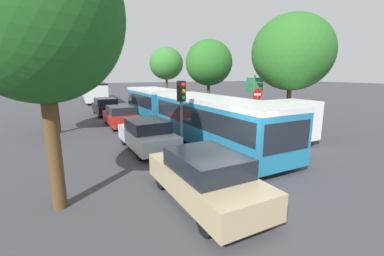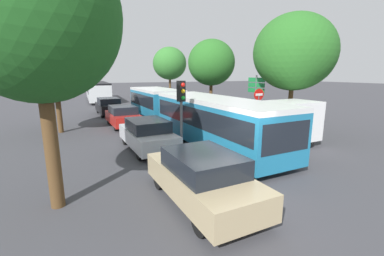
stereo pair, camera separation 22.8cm
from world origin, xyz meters
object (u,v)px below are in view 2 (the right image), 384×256
direction_sign_post (256,91)px  tree_left_mid (54,61)px  traffic_light (181,102)px  queued_car_black (109,106)px  no_entry_sign (258,104)px  white_van (276,123)px  tree_right_near (295,54)px  queued_car_silver (147,134)px  queued_car_red (123,116)px  tree_right_far (170,63)px  articulated_bus (184,110)px  tree_right_mid (212,64)px  tree_left_near (34,20)px  queued_car_tan (202,177)px  city_bus_rear (97,90)px

direction_sign_post → tree_left_mid: bearing=-28.3°
traffic_light → queued_car_black: bearing=173.5°
traffic_light → no_entry_sign: (5.79, 1.90, -0.62)m
white_van → tree_right_near: bearing=-149.4°
white_van → tree_left_mid: (-10.10, 8.35, 3.17)m
white_van → tree_right_near: size_ratio=0.72×
queued_car_black → traffic_light: bearing=-176.2°
queued_car_silver → direction_sign_post: direction_sign_post is taller
tree_left_mid → queued_car_red: bearing=4.6°
tree_left_mid → no_entry_sign: bearing=-27.5°
traffic_light → tree_right_far: bearing=148.9°
articulated_bus → queued_car_silver: bearing=-51.1°
traffic_light → tree_right_mid: (6.83, 9.67, 2.02)m
queued_car_silver → white_van: bearing=-113.7°
articulated_bus → queued_car_red: size_ratio=3.94×
tree_right_far → white_van: bearing=-95.4°
queued_car_red → tree_right_mid: 9.07m
articulated_bus → tree_right_far: (4.91, 16.12, 3.45)m
queued_car_silver → tree_right_far: bearing=-25.3°
direction_sign_post → tree_left_near: size_ratio=0.49×
queued_car_silver → queued_car_black: size_ratio=0.99×
queued_car_silver → queued_car_red: 6.31m
articulated_bus → queued_car_tan: size_ratio=3.80×
queued_car_tan → direction_sign_post: (7.73, 7.49, 1.79)m
tree_right_near → tree_right_mid: tree_right_near is taller
white_van → traffic_light: (-4.86, 0.70, 1.26)m
tree_right_far → queued_car_red: bearing=-122.9°
city_bus_rear → queued_car_silver: 25.69m
traffic_light → tree_right_far: (6.85, 20.50, 2.41)m
queued_car_silver → queued_car_tan: bearing=178.1°
tree_left_near → tree_right_mid: (11.83, 12.36, -0.48)m
traffic_light → queued_car_red: bearing=176.3°
tree_right_near → tree_right_far: bearing=91.9°
tree_left_mid → tree_right_mid: 12.23m
city_bus_rear → queued_car_red: size_ratio=2.73×
queued_car_silver → tree_right_near: bearing=-96.4°
queued_car_black → white_van: size_ratio=0.88×
white_van → tree_right_far: tree_right_far is taller
queued_car_silver → tree_right_far: tree_right_far is taller
queued_car_tan → queued_car_silver: size_ratio=1.01×
tree_right_near → tree_right_far: 19.46m
queued_car_red → tree_right_far: bearing=-35.2°
queued_car_silver → tree_right_near: 9.57m
articulated_bus → no_entry_sign: size_ratio=6.03×
traffic_light → tree_right_near: 7.92m
city_bus_rear → white_van: bearing=-166.4°
queued_car_black → tree_left_mid: size_ratio=0.65×
queued_car_tan → queued_car_silver: (-0.04, 5.91, -0.01)m
white_van → queued_car_tan: bearing=27.8°
city_bus_rear → no_entry_sign: 26.41m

